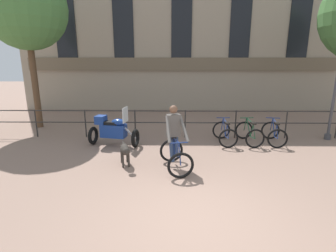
% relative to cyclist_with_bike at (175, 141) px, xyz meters
% --- Properties ---
extents(ground_plane, '(60.00, 60.00, 0.00)m').
position_rel_cyclist_with_bike_xyz_m(ground_plane, '(0.42, -2.38, -0.76)').
color(ground_plane, '#8E7060').
extents(canal_railing, '(15.05, 0.05, 1.05)m').
position_rel_cyclist_with_bike_xyz_m(canal_railing, '(0.42, 2.82, -0.05)').
color(canal_railing, '#2D2B28').
rests_on(canal_railing, ground_plane).
extents(building_facade, '(18.00, 0.72, 10.39)m').
position_rel_cyclist_with_bike_xyz_m(building_facade, '(0.42, 8.61, 4.41)').
color(building_facade, gray).
rests_on(building_facade, ground_plane).
extents(cyclist_with_bike, '(0.91, 1.29, 1.70)m').
position_rel_cyclist_with_bike_xyz_m(cyclist_with_bike, '(0.00, 0.00, 0.00)').
color(cyclist_with_bike, black).
rests_on(cyclist_with_bike, ground_plane).
extents(dog, '(0.40, 0.93, 0.63)m').
position_rel_cyclist_with_bike_xyz_m(dog, '(-1.36, 0.11, -0.32)').
color(dog, '#332D28').
rests_on(dog, ground_plane).
extents(parked_motorcycle, '(1.74, 0.92, 1.35)m').
position_rel_cyclist_with_bike_xyz_m(parked_motorcycle, '(-2.07, 1.84, -0.20)').
color(parked_motorcycle, black).
rests_on(parked_motorcycle, ground_plane).
extents(parked_bicycle_near_lamp, '(0.71, 1.14, 0.86)m').
position_rel_cyclist_with_bike_xyz_m(parked_bicycle_near_lamp, '(1.78, 2.16, -0.41)').
color(parked_bicycle_near_lamp, black).
rests_on(parked_bicycle_near_lamp, ground_plane).
extents(parked_bicycle_mid_left, '(0.75, 1.16, 0.86)m').
position_rel_cyclist_with_bike_xyz_m(parked_bicycle_mid_left, '(2.63, 2.16, -0.41)').
color(parked_bicycle_mid_left, black).
rests_on(parked_bicycle_mid_left, ground_plane).
extents(parked_bicycle_mid_right, '(0.80, 1.19, 0.86)m').
position_rel_cyclist_with_bike_xyz_m(parked_bicycle_mid_right, '(3.49, 2.16, -0.41)').
color(parked_bicycle_mid_right, black).
rests_on(parked_bicycle_mid_right, ground_plane).
extents(tree_canalside_left, '(3.20, 3.20, 6.40)m').
position_rel_cyclist_with_bike_xyz_m(tree_canalside_left, '(-5.85, 4.32, 4.02)').
color(tree_canalside_left, brown).
rests_on(tree_canalside_left, ground_plane).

